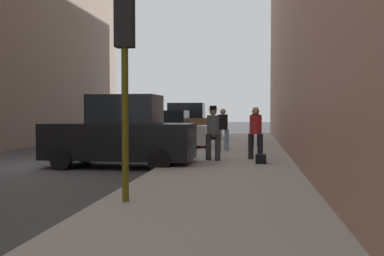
# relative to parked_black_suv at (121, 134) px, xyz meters

# --- Properties ---
(ground_plane) EXTENTS (120.00, 120.00, 0.00)m
(ground_plane) POSITION_rel_parked_black_suv_xyz_m (-2.65, -0.29, -1.03)
(ground_plane) COLOR #38383A
(sidewalk) EXTENTS (4.00, 40.00, 0.15)m
(sidewalk) POSITION_rel_parked_black_suv_xyz_m (3.35, -0.29, -0.96)
(sidewalk) COLOR gray
(sidewalk) RESTS_ON ground_plane
(parked_black_suv) EXTENTS (4.62, 2.11, 2.25)m
(parked_black_suv) POSITION_rel_parked_black_suv_xyz_m (0.00, 0.00, 0.00)
(parked_black_suv) COLOR black
(parked_black_suv) RESTS_ON ground_plane
(parked_silver_sedan) EXTENTS (4.21, 2.07, 1.79)m
(parked_silver_sedan) POSITION_rel_parked_black_suv_xyz_m (0.00, 6.27, -0.18)
(parked_silver_sedan) COLOR #B7BABF
(parked_silver_sedan) RESTS_ON ground_plane
(parked_bronze_suv) EXTENTS (4.63, 2.13, 2.25)m
(parked_bronze_suv) POSITION_rel_parked_black_suv_xyz_m (-0.00, 12.31, 0.00)
(parked_bronze_suv) COLOR brown
(parked_bronze_suv) RESTS_ON ground_plane
(fire_hydrant) EXTENTS (0.42, 0.22, 0.70)m
(fire_hydrant) POSITION_rel_parked_black_suv_xyz_m (1.80, 5.71, -0.54)
(fire_hydrant) COLOR red
(fire_hydrant) RESTS_ON sidewalk
(traffic_light) EXTENTS (0.32, 0.32, 3.60)m
(traffic_light) POSITION_rel_parked_black_suv_xyz_m (1.85, -5.59, 1.73)
(traffic_light) COLOR #514C0F
(traffic_light) RESTS_ON sidewalk
(pedestrian_with_beanie) EXTENTS (0.53, 0.49, 1.78)m
(pedestrian_with_beanie) POSITION_rel_parked_black_suv_xyz_m (2.79, 0.98, 0.10)
(pedestrian_with_beanie) COLOR #333338
(pedestrian_with_beanie) RESTS_ON sidewalk
(pedestrian_in_red_jacket) EXTENTS (0.53, 0.49, 1.71)m
(pedestrian_in_red_jacket) POSITION_rel_parked_black_suv_xyz_m (4.16, 1.49, 0.07)
(pedestrian_in_red_jacket) COLOR black
(pedestrian_in_red_jacket) RESTS_ON sidewalk
(pedestrian_in_jeans) EXTENTS (0.50, 0.40, 1.71)m
(pedestrian_in_jeans) POSITION_rel_parked_black_suv_xyz_m (2.86, 4.64, 0.07)
(pedestrian_in_jeans) COLOR #728CB2
(pedestrian_in_jeans) RESTS_ON sidewalk
(pedestrian_with_fedora) EXTENTS (0.52, 0.44, 1.78)m
(pedestrian_with_fedora) POSITION_rel_parked_black_suv_xyz_m (4.19, 7.29, 0.10)
(pedestrian_with_fedora) COLOR black
(pedestrian_with_fedora) RESTS_ON sidewalk
(duffel_bag) EXTENTS (0.32, 0.44, 0.28)m
(duffel_bag) POSITION_rel_parked_black_suv_xyz_m (4.32, 0.38, -0.74)
(duffel_bag) COLOR black
(duffel_bag) RESTS_ON sidewalk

